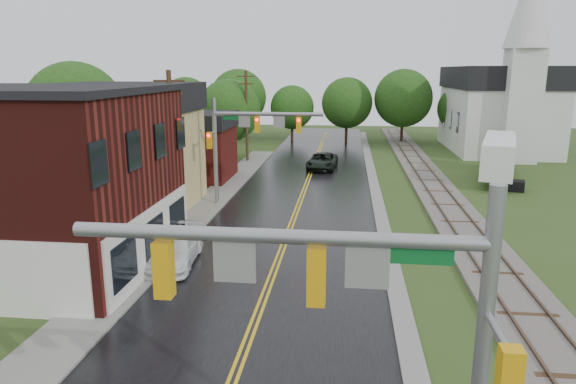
% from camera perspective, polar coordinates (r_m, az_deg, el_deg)
% --- Properties ---
extents(main_road, '(10.00, 90.00, 0.02)m').
position_cam_1_polar(main_road, '(37.52, 1.57, -0.47)').
color(main_road, black).
rests_on(main_road, ground).
extents(curb_right, '(0.80, 70.00, 0.12)m').
position_cam_1_polar(curb_right, '(42.31, 9.49, 0.94)').
color(curb_right, gray).
rests_on(curb_right, ground).
extents(sidewalk_left, '(2.40, 50.00, 0.12)m').
position_cam_1_polar(sidewalk_left, '(33.88, -9.70, -2.18)').
color(sidewalk_left, gray).
rests_on(sidewalk_left, ground).
extents(brick_building, '(14.30, 10.30, 8.30)m').
position_cam_1_polar(brick_building, '(26.87, -29.19, 1.32)').
color(brick_building, '#44110E').
rests_on(brick_building, ground).
extents(yellow_house, '(8.00, 7.00, 6.40)m').
position_cam_1_polar(yellow_house, '(35.74, -16.88, 3.50)').
color(yellow_house, tan).
rests_on(yellow_house, ground).
extents(darkred_building, '(7.00, 6.00, 4.40)m').
position_cam_1_polar(darkred_building, '(43.87, -10.97, 4.24)').
color(darkred_building, '#3F0F0C').
rests_on(darkred_building, ground).
extents(church, '(10.40, 18.40, 20.00)m').
position_cam_1_polar(church, '(62.41, 22.59, 9.48)').
color(church, silver).
rests_on(church, ground).
extents(railroad, '(3.20, 80.00, 0.30)m').
position_cam_1_polar(railroad, '(42.78, 15.66, 0.90)').
color(railroad, '#59544C').
rests_on(railroad, ground).
extents(traffic_signal_near, '(7.34, 0.30, 7.20)m').
position_cam_1_polar(traffic_signal_near, '(9.21, 7.93, -12.52)').
color(traffic_signal_near, gray).
rests_on(traffic_signal_near, ground).
extents(traffic_signal_far, '(7.34, 0.43, 7.20)m').
position_cam_1_polar(traffic_signal_far, '(34.18, -4.66, 6.61)').
color(traffic_signal_far, gray).
rests_on(traffic_signal_far, ground).
extents(utility_pole_b, '(1.80, 0.28, 9.00)m').
position_cam_1_polar(utility_pole_b, '(30.30, -12.72, 4.98)').
color(utility_pole_b, '#382616').
rests_on(utility_pole_b, ground).
extents(utility_pole_c, '(1.80, 0.28, 9.00)m').
position_cam_1_polar(utility_pole_c, '(51.45, -4.63, 8.58)').
color(utility_pole_c, '#382616').
rests_on(utility_pole_c, ground).
extents(tree_left_b, '(7.60, 7.60, 9.69)m').
position_cam_1_polar(tree_left_b, '(43.72, -22.37, 8.11)').
color(tree_left_b, black).
rests_on(tree_left_b, ground).
extents(tree_left_c, '(6.00, 6.00, 7.65)m').
position_cam_1_polar(tree_left_c, '(49.43, -13.67, 7.82)').
color(tree_left_c, black).
rests_on(tree_left_c, ground).
extents(tree_left_e, '(6.40, 6.40, 8.16)m').
position_cam_1_polar(tree_left_e, '(53.72, -6.40, 8.85)').
color(tree_left_e, black).
rests_on(tree_left_e, ground).
extents(suv_dark, '(2.94, 5.58, 1.50)m').
position_cam_1_polar(suv_dark, '(47.69, 3.82, 3.41)').
color(suv_dark, black).
rests_on(suv_dark, ground).
extents(pickup_white, '(2.48, 5.17, 1.45)m').
position_cam_1_polar(pickup_white, '(24.99, -12.47, -6.22)').
color(pickup_white, white).
rests_on(pickup_white, ground).
extents(semi_trailer, '(5.39, 11.20, 3.54)m').
position_cam_1_polar(semi_trailer, '(46.26, 22.40, 3.85)').
color(semi_trailer, black).
rests_on(semi_trailer, ground).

